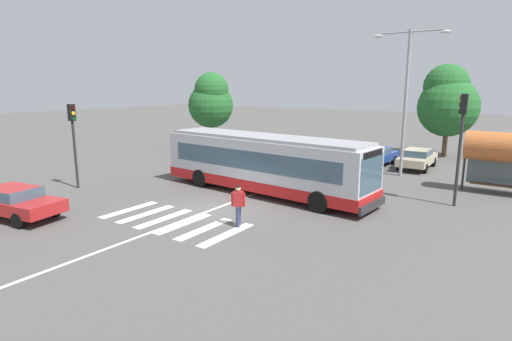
% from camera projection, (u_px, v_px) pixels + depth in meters
% --- Properties ---
extents(ground_plane, '(160.00, 160.00, 0.00)m').
position_uv_depth(ground_plane, '(213.00, 210.00, 18.83)').
color(ground_plane, '#514F4C').
extents(city_transit_bus, '(12.30, 3.46, 3.06)m').
position_uv_depth(city_transit_bus, '(264.00, 164.00, 21.55)').
color(city_transit_bus, black).
rests_on(city_transit_bus, ground_plane).
extents(pedestrian_crossing_street, '(0.53, 0.41, 1.72)m').
position_uv_depth(pedestrian_crossing_street, '(238.00, 203.00, 16.50)').
color(pedestrian_crossing_street, '#333856').
rests_on(pedestrian_crossing_street, ground_plane).
extents(foreground_sedan, '(4.74, 2.53, 1.35)m').
position_uv_depth(foreground_sedan, '(13.00, 201.00, 17.61)').
color(foreground_sedan, black).
rests_on(foreground_sedan, ground_plane).
extents(parked_car_red, '(1.92, 4.52, 1.35)m').
position_uv_depth(parked_car_red, '(282.00, 145.00, 34.03)').
color(parked_car_red, black).
rests_on(parked_car_red, ground_plane).
extents(parked_car_silver, '(1.97, 4.55, 1.35)m').
position_uv_depth(parked_car_silver, '(311.00, 148.00, 32.50)').
color(parked_car_silver, black).
rests_on(parked_car_silver, ground_plane).
extents(parked_car_charcoal, '(1.90, 4.52, 1.35)m').
position_uv_depth(parked_car_charcoal, '(344.00, 151.00, 30.81)').
color(parked_car_charcoal, black).
rests_on(parked_car_charcoal, ground_plane).
extents(parked_car_blue, '(2.07, 4.60, 1.35)m').
position_uv_depth(parked_car_blue, '(375.00, 155.00, 29.07)').
color(parked_car_blue, black).
rests_on(parked_car_blue, ground_plane).
extents(parked_car_champagne, '(1.95, 4.54, 1.35)m').
position_uv_depth(parked_car_champagne, '(417.00, 158.00, 28.17)').
color(parked_car_champagne, black).
rests_on(parked_car_champagne, ground_plane).
extents(traffic_light_near_corner, '(0.33, 0.32, 4.62)m').
position_uv_depth(traffic_light_near_corner, '(73.00, 132.00, 22.33)').
color(traffic_light_near_corner, '#28282B').
rests_on(traffic_light_near_corner, ground_plane).
extents(traffic_light_far_corner, '(0.33, 0.32, 5.23)m').
position_uv_depth(traffic_light_far_corner, '(461.00, 133.00, 18.82)').
color(traffic_light_far_corner, '#28282B').
rests_on(traffic_light_far_corner, ground_plane).
extents(bus_stop_shelter, '(3.88, 1.54, 3.25)m').
position_uv_depth(bus_stop_shelter, '(507.00, 149.00, 21.14)').
color(bus_stop_shelter, '#28282B').
rests_on(bus_stop_shelter, ground_plane).
extents(twin_arm_street_lamp, '(4.45, 0.32, 8.86)m').
position_uv_depth(twin_arm_street_lamp, '(407.00, 88.00, 24.94)').
color(twin_arm_street_lamp, '#939399').
rests_on(twin_arm_street_lamp, ground_plane).
extents(background_tree_left, '(4.10, 4.10, 6.79)m').
position_uv_depth(background_tree_left, '(211.00, 101.00, 37.52)').
color(background_tree_left, brown).
rests_on(background_tree_left, ground_plane).
extents(background_tree_right, '(4.64, 4.64, 7.29)m').
position_uv_depth(background_tree_right, '(448.00, 101.00, 32.46)').
color(background_tree_right, brown).
rests_on(background_tree_right, ground_plane).
extents(crosswalk_painted_stripes, '(6.17, 3.05, 0.01)m').
position_uv_depth(crosswalk_painted_stripes, '(174.00, 221.00, 17.32)').
color(crosswalk_painted_stripes, silver).
rests_on(crosswalk_painted_stripes, ground_plane).
extents(lane_center_line, '(0.16, 24.00, 0.01)m').
position_uv_depth(lane_center_line, '(238.00, 200.00, 20.49)').
color(lane_center_line, silver).
rests_on(lane_center_line, ground_plane).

